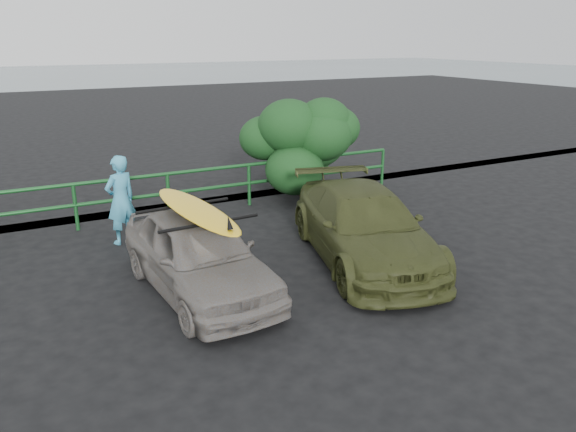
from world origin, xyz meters
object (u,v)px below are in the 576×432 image
man (121,200)px  sedan (198,254)px  guardrail (124,200)px  surfboard (196,210)px  olive_vehicle (364,226)px

man → sedan: bearing=78.3°
sedan → man: 2.96m
man → guardrail: bearing=-126.2°
sedan → surfboard: bearing=-79.4°
guardrail → sedan: (0.28, -4.11, 0.13)m
sedan → surfboard: (0.00, -0.00, 0.74)m
sedan → olive_vehicle: (3.12, -0.10, 0.01)m
sedan → man: bearing=97.7°
guardrail → olive_vehicle: (3.39, -4.21, 0.14)m
olive_vehicle → man: bearing=156.6°
guardrail → man: (-0.29, -1.22, 0.36)m
guardrail → man: bearing=-103.4°
man → surfboard: bearing=78.3°
guardrail → surfboard: bearing=-86.2°
guardrail → olive_vehicle: size_ratio=3.10×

